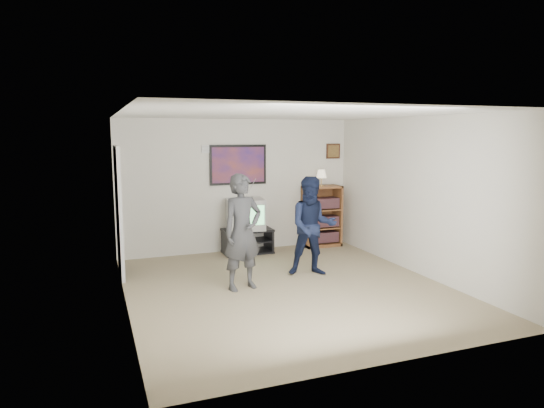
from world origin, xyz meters
TOP-DOWN VIEW (x-y plane):
  - room_shell at (0.00, 0.35)m, footprint 4.51×5.00m
  - media_stand at (0.09, 2.23)m, footprint 0.92×0.51m
  - crt_television at (0.05, 2.23)m, footprint 0.75×0.66m
  - bookshelf at (1.66, 2.28)m, footprint 0.74×0.42m
  - table_lamp at (1.62, 2.23)m, footprint 0.20×0.20m
  - person_tall at (-0.61, 0.23)m, footprint 0.69×0.53m
  - person_short at (0.63, 0.52)m, footprint 0.90×0.79m
  - controller_left at (-0.56, 0.47)m, footprint 0.04×0.12m
  - controller_right at (0.66, 0.73)m, footprint 0.05×0.12m
  - poster at (0.00, 2.48)m, footprint 1.10×0.03m
  - air_vent at (-0.55, 2.48)m, footprint 0.28×0.02m
  - small_picture at (2.00, 2.48)m, footprint 0.30×0.03m
  - doorway at (-2.23, 1.60)m, footprint 0.03×0.85m

SIDE VIEW (x-z plane):
  - media_stand at x=0.09m, z-range 0.00..0.46m
  - bookshelf at x=1.66m, z-range 0.00..1.21m
  - crt_television at x=0.05m, z-range 0.46..1.03m
  - person_short at x=0.63m, z-range 0.00..1.57m
  - person_tall at x=-0.61m, z-range 0.00..1.67m
  - doorway at x=-2.23m, z-range 0.00..2.00m
  - controller_right at x=0.66m, z-range 1.01..1.05m
  - controller_left at x=-0.56m, z-range 1.21..1.24m
  - room_shell at x=0.00m, z-range 0.00..2.50m
  - table_lamp at x=1.62m, z-range 1.21..1.53m
  - poster at x=0.00m, z-range 1.27..2.02m
  - small_picture at x=2.00m, z-range 1.73..2.03m
  - air_vent at x=-0.55m, z-range 1.88..2.02m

